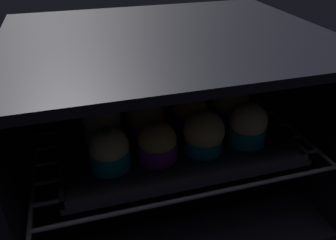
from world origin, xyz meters
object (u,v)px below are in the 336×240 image
(muffin_row2_col0, at_px, (97,100))
(muffin_row2_col1, at_px, (138,95))
(muffin_row0_col1, at_px, (157,143))
(muffin_row1_col3, at_px, (230,104))
(muffin_row1_col0, at_px, (102,122))
(muffin_row0_col0, at_px, (109,150))
(muffin_row0_col2, at_px, (204,133))
(muffin_row1_col1, at_px, (145,118))
(baking_tray, at_px, (168,131))
(muffin_row1_col2, at_px, (190,111))
(muffin_row2_col3, at_px, (212,86))
(muffin_row0_col3, at_px, (248,125))
(muffin_row2_col2, at_px, (175,93))

(muffin_row2_col0, height_order, muffin_row2_col1, same)
(muffin_row0_col1, height_order, muffin_row1_col3, muffin_row1_col3)
(muffin_row1_col0, xyz_separation_m, muffin_row2_col1, (0.09, 0.09, 0.00))
(muffin_row0_col0, relative_size, muffin_row2_col0, 0.92)
(muffin_row0_col2, xyz_separation_m, muffin_row2_col1, (-0.09, 0.18, 0.00))
(muffin_row1_col1, bearing_deg, baking_tray, 3.11)
(muffin_row1_col1, bearing_deg, muffin_row0_col2, -44.48)
(muffin_row1_col3, height_order, muffin_row2_col1, muffin_row2_col1)
(baking_tray, relative_size, muffin_row0_col0, 5.48)
(muffin_row1_col2, bearing_deg, muffin_row0_col2, -92.67)
(muffin_row2_col0, xyz_separation_m, muffin_row2_col3, (0.27, -0.00, -0.00))
(muffin_row0_col2, height_order, muffin_row2_col1, muffin_row2_col1)
(muffin_row1_col2, xyz_separation_m, muffin_row1_col3, (0.09, -0.00, 0.00))
(muffin_row0_col1, bearing_deg, muffin_row0_col2, 0.61)
(muffin_row0_col1, xyz_separation_m, muffin_row1_col2, (0.09, 0.09, 0.00))
(baking_tray, xyz_separation_m, muffin_row0_col0, (-0.13, -0.09, 0.04))
(muffin_row1_col2, height_order, muffin_row2_col3, muffin_row2_col3)
(muffin_row0_col3, distance_m, muffin_row1_col2, 0.12)
(muffin_row1_col3, xyz_separation_m, muffin_row2_col3, (-0.00, 0.10, -0.00))
(muffin_row2_col1, bearing_deg, muffin_row1_col0, -135.36)
(muffin_row1_col0, distance_m, muffin_row1_col1, 0.09)
(muffin_row2_col3, bearing_deg, baking_tray, -145.45)
(muffin_row0_col0, xyz_separation_m, muffin_row1_col0, (-0.00, 0.09, 0.01))
(muffin_row1_col1, distance_m, muffin_row2_col1, 0.09)
(muffin_row0_col2, bearing_deg, muffin_row1_col0, 152.76)
(muffin_row0_col1, height_order, muffin_row2_col0, muffin_row2_col0)
(muffin_row0_col0, xyz_separation_m, muffin_row0_col2, (0.18, 0.00, 0.00))
(muffin_row0_col0, bearing_deg, muffin_row1_col2, 26.49)
(baking_tray, bearing_deg, muffin_row0_col0, -145.35)
(muffin_row2_col2, bearing_deg, muffin_row2_col1, 179.14)
(muffin_row0_col0, distance_m, muffin_row1_col0, 0.09)
(muffin_row0_col2, distance_m, muffin_row0_col3, 0.09)
(muffin_row0_col2, bearing_deg, muffin_row1_col1, 135.52)
(muffin_row2_col0, xyz_separation_m, muffin_row2_col1, (0.09, -0.00, -0.00))
(muffin_row1_col2, distance_m, muffin_row2_col2, 0.09)
(muffin_row0_col1, xyz_separation_m, muffin_row1_col3, (0.19, 0.09, 0.01))
(muffin_row1_col0, bearing_deg, muffin_row2_col1, 44.64)
(muffin_row1_col2, xyz_separation_m, muffin_row2_col2, (-0.00, 0.09, 0.00))
(muffin_row1_col1, bearing_deg, muffin_row2_col3, 27.58)
(muffin_row1_col3, bearing_deg, muffin_row2_col0, 160.43)
(muffin_row0_col0, xyz_separation_m, muffin_row0_col1, (0.09, -0.00, -0.00))
(muffin_row1_col1, bearing_deg, muffin_row2_col2, 45.16)
(muffin_row0_col0, relative_size, muffin_row0_col2, 0.98)
(muffin_row2_col0, bearing_deg, muffin_row1_col0, -90.21)
(muffin_row0_col2, height_order, muffin_row1_col0, muffin_row1_col0)
(muffin_row2_col0, bearing_deg, muffin_row1_col1, -48.30)
(muffin_row2_col0, bearing_deg, muffin_row0_col2, -46.41)
(muffin_row1_col2, distance_m, muffin_row2_col3, 0.13)
(baking_tray, distance_m, muffin_row0_col1, 0.11)
(muffin_row0_col0, distance_m, muffin_row1_col1, 0.12)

